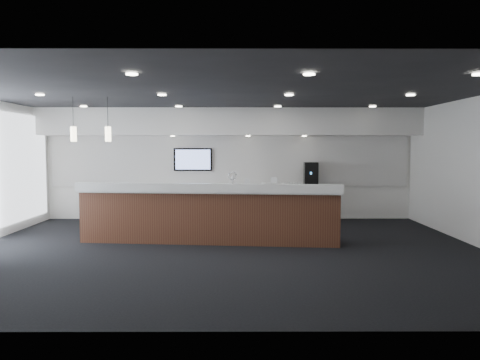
{
  "coord_description": "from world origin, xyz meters",
  "views": [
    {
      "loc": [
        0.24,
        -8.9,
        1.98
      ],
      "look_at": [
        0.28,
        1.3,
        1.27
      ],
      "focal_mm": 35.0,
      "sensor_mm": 36.0,
      "label": 1
    }
  ],
  "objects": [
    {
      "name": "cup_4",
      "position": [
        1.34,
        3.55,
        1.0
      ],
      "size": [
        0.15,
        0.15,
        0.1
      ],
      "primitive_type": "imported",
      "rotation": [
        0.0,
        0.0,
        2.58
      ],
      "color": "white",
      "rests_on": "back_credenza"
    },
    {
      "name": "info_sign_left",
      "position": [
        0.48,
        3.54,
        1.05
      ],
      "size": [
        0.14,
        0.03,
        0.2
      ],
      "primitive_type": "cube",
      "rotation": [
        0.0,
        0.0,
        -0.07
      ],
      "color": "silver",
      "rests_on": "back_credenza"
    },
    {
      "name": "ceiling_can_lights",
      "position": [
        0.0,
        0.0,
        2.97
      ],
      "size": [
        7.0,
        5.0,
        0.02
      ],
      "primitive_type": null,
      "color": "white",
      "rests_on": "ceiling"
    },
    {
      "name": "service_counter",
      "position": [
        -0.37,
        0.81,
        0.57
      ],
      "size": [
        5.47,
        1.43,
        1.49
      ],
      "rotation": [
        0.0,
        0.0,
        -0.1
      ],
      "color": "#4A2418",
      "rests_on": "ground"
    },
    {
      "name": "ground",
      "position": [
        0.0,
        0.0,
        0.0
      ],
      "size": [
        10.0,
        10.0,
        0.0
      ],
      "primitive_type": "plane",
      "color": "black",
      "rests_on": "ground"
    },
    {
      "name": "info_sign_right",
      "position": [
        1.2,
        3.55,
        1.07
      ],
      "size": [
        0.18,
        0.07,
        0.24
      ],
      "primitive_type": "cube",
      "rotation": [
        0.0,
        0.0,
        -0.3
      ],
      "color": "silver",
      "rests_on": "back_credenza"
    },
    {
      "name": "cup_2",
      "position": [
        1.62,
        3.55,
        1.0
      ],
      "size": [
        0.13,
        0.13,
        0.1
      ],
      "primitive_type": "imported",
      "rotation": [
        0.0,
        0.0,
        1.29
      ],
      "color": "white",
      "rests_on": "back_credenza"
    },
    {
      "name": "coffee_machine",
      "position": [
        2.2,
        3.66,
        1.26
      ],
      "size": [
        0.38,
        0.49,
        0.63
      ],
      "rotation": [
        0.0,
        0.0,
        -0.05
      ],
      "color": "black",
      "rests_on": "back_credenza"
    },
    {
      "name": "cup_3",
      "position": [
        1.48,
        3.55,
        1.0
      ],
      "size": [
        0.14,
        0.14,
        0.1
      ],
      "primitive_type": "imported",
      "rotation": [
        0.0,
        0.0,
        1.94
      ],
      "color": "white",
      "rests_on": "back_credenza"
    },
    {
      "name": "back_credenza",
      "position": [
        -0.0,
        3.64,
        0.48
      ],
      "size": [
        5.06,
        0.66,
        0.95
      ],
      "color": "#9B9DA3",
      "rests_on": "ground"
    },
    {
      "name": "ceiling",
      "position": [
        0.0,
        0.0,
        3.0
      ],
      "size": [
        10.0,
        8.0,
        0.02
      ],
      "primitive_type": "cube",
      "color": "black",
      "rests_on": "back_wall"
    },
    {
      "name": "pendant_left",
      "position": [
        -2.4,
        0.8,
        2.25
      ],
      "size": [
        0.12,
        0.12,
        0.3
      ],
      "primitive_type": "cylinder",
      "color": "#FFF2C6",
      "rests_on": "ceiling"
    },
    {
      "name": "cup_7",
      "position": [
        0.92,
        3.55,
        1.0
      ],
      "size": [
        0.12,
        0.12,
        0.1
      ],
      "primitive_type": "imported",
      "rotation": [
        0.0,
        0.0,
        4.52
      ],
      "color": "white",
      "rests_on": "back_credenza"
    },
    {
      "name": "cup_5",
      "position": [
        1.2,
        3.55,
        1.0
      ],
      "size": [
        0.11,
        0.11,
        0.1
      ],
      "primitive_type": "imported",
      "rotation": [
        0.0,
        0.0,
        3.23
      ],
      "color": "white",
      "rests_on": "back_credenza"
    },
    {
      "name": "cup_0",
      "position": [
        1.9,
        3.55,
        1.0
      ],
      "size": [
        0.11,
        0.11,
        0.1
      ],
      "primitive_type": "imported",
      "color": "white",
      "rests_on": "back_credenza"
    },
    {
      "name": "pendant_right",
      "position": [
        -3.1,
        0.8,
        2.25
      ],
      "size": [
        0.12,
        0.12,
        0.3
      ],
      "primitive_type": "cylinder",
      "color": "#FFF2C6",
      "rests_on": "ceiling"
    },
    {
      "name": "cup_1",
      "position": [
        1.76,
        3.55,
        1.0
      ],
      "size": [
        0.15,
        0.15,
        0.1
      ],
      "primitive_type": "imported",
      "rotation": [
        0.0,
        0.0,
        0.65
      ],
      "color": "white",
      "rests_on": "back_credenza"
    },
    {
      "name": "wall_tv",
      "position": [
        -1.0,
        3.91,
        1.65
      ],
      "size": [
        1.05,
        0.08,
        0.62
      ],
      "color": "black",
      "rests_on": "back_wall"
    },
    {
      "name": "alcove_panel",
      "position": [
        0.0,
        3.97,
        1.6
      ],
      "size": [
        9.8,
        0.06,
        1.4
      ],
      "primitive_type": "cube",
      "color": "silver",
      "rests_on": "back_wall"
    },
    {
      "name": "soffit_bulkhead",
      "position": [
        0.0,
        3.55,
        2.65
      ],
      "size": [
        10.0,
        0.9,
        0.7
      ],
      "primitive_type": "cube",
      "color": "silver",
      "rests_on": "back_wall"
    },
    {
      "name": "cup_6",
      "position": [
        1.06,
        3.55,
        1.0
      ],
      "size": [
        0.15,
        0.15,
        0.1
      ],
      "primitive_type": "imported",
      "rotation": [
        0.0,
        0.0,
        3.87
      ],
      "color": "white",
      "rests_on": "back_credenza"
    },
    {
      "name": "back_wall",
      "position": [
        0.0,
        4.0,
        1.5
      ],
      "size": [
        10.0,
        0.02,
        3.0
      ],
      "primitive_type": "cube",
      "color": "white",
      "rests_on": "ground"
    }
  ]
}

